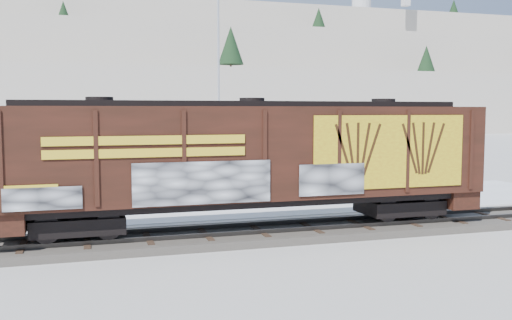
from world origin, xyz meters
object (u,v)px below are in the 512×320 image
object	(u,v)px
flagpole	(220,107)
car_silver	(4,199)
car_dark	(308,184)
hopper_railcar	(252,157)
car_white	(214,187)

from	to	relation	value
flagpole	car_silver	xyz separation A→B (m)	(-11.36, -6.80, -4.11)
car_silver	car_dark	distance (m)	14.47
hopper_railcar	flagpole	bearing A→B (deg)	81.36
hopper_railcar	car_silver	world-z (taller)	hopper_railcar
car_dark	car_white	bearing A→B (deg)	93.93
car_silver	car_white	xyz separation A→B (m)	(9.62, 1.01, 0.05)
car_white	car_dark	bearing A→B (deg)	-72.40
hopper_railcar	flagpole	world-z (taller)	flagpole
car_silver	car_dark	size ratio (longest dim) A/B	0.79
car_silver	car_white	bearing A→B (deg)	-77.08
hopper_railcar	car_silver	distance (m)	11.89
hopper_railcar	car_white	bearing A→B (deg)	87.29
hopper_railcar	car_silver	xyz separation A→B (m)	(-9.23, 7.16, -2.20)
car_dark	flagpole	bearing A→B (deg)	36.99
hopper_railcar	flagpole	distance (m)	14.25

